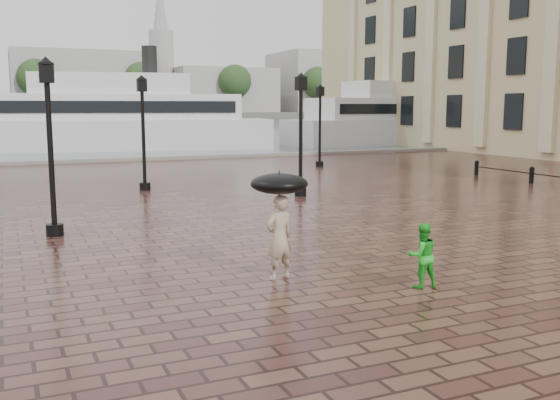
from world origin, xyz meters
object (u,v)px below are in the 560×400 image
ferry_far (404,118)px  ferry_near (113,119)px  adult_pedestrian (279,237)px  child_pedestrian (422,256)px  street_lamps (156,132)px

ferry_far → ferry_near: bearing=170.9°
adult_pedestrian → child_pedestrian: 2.69m
street_lamps → ferry_far: bearing=40.0°
street_lamps → child_pedestrian: (1.44, -15.32, -1.72)m
child_pedestrian → ferry_far: ferry_far is taller
street_lamps → ferry_far: (28.31, 23.74, -0.05)m
child_pedestrian → street_lamps: bearing=-75.2°
adult_pedestrian → ferry_far: bearing=-139.9°
street_lamps → ferry_far: ferry_far is taller
street_lamps → child_pedestrian: street_lamps is taller
adult_pedestrian → ferry_near: ferry_near is taller
street_lamps → ferry_near: (2.41, 25.48, 0.07)m
street_lamps → ferry_near: 25.60m
street_lamps → child_pedestrian: bearing=-84.6°
child_pedestrian → ferry_near: 40.86m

